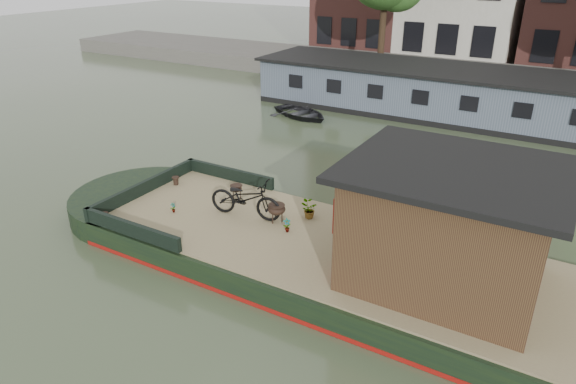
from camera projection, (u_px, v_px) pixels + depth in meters
The scene contains 17 objects.
ground at pixel (341, 274), 11.63m from camera, with size 120.00×120.00×0.00m, color #323C26.
houseboat_hull at pixel (290, 248), 12.13m from camera, with size 14.01×4.02×0.60m.
houseboat_deck at pixel (342, 250), 11.37m from camera, with size 11.80×3.80×0.05m, color olive.
bow_bulwark at pixel (169, 194), 13.62m from camera, with size 3.00×4.00×0.35m.
cabin at pixel (449, 224), 9.84m from camera, with size 4.00×3.50×2.42m.
bicycle at pixel (245, 198), 12.60m from camera, with size 0.66×1.88×0.99m, color black.
potted_plant_a at pixel (287, 225), 12.01m from camera, with size 0.18×0.12×0.34m, color #96482B.
potted_plant_c at pixel (308, 210), 12.63m from camera, with size 0.40×0.35×0.44m, color #9E472E.
potted_plant_d at pixel (380, 211), 12.49m from camera, with size 0.28×0.28×0.51m, color brown.
potted_plant_e at pixel (173, 208), 12.95m from camera, with size 0.14×0.09×0.26m, color #A36630.
brazier_front at pixel (277, 213), 12.45m from camera, with size 0.43×0.43×0.46m, color black, non-canonical shape.
brazier_rear at pixel (236, 192), 13.69m from camera, with size 0.35×0.35×0.38m, color black, non-canonical shape.
bollard_port at pixel (176, 181), 14.54m from camera, with size 0.20×0.20×0.23m, color black.
bollard_stbd at pixel (105, 217), 12.56m from camera, with size 0.18×0.18×0.21m, color black.
dinghy at pixel (301, 110), 22.94m from camera, with size 2.11×2.95×0.61m, color black.
far_houseboat at pixel (479, 98), 22.20m from camera, with size 20.40×4.40×2.11m.
quay at pixel (503, 82), 27.51m from camera, with size 60.00×6.00×0.90m, color #47443F.
Camera 1 is at (3.92, -9.05, 6.54)m, focal length 32.00 mm.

